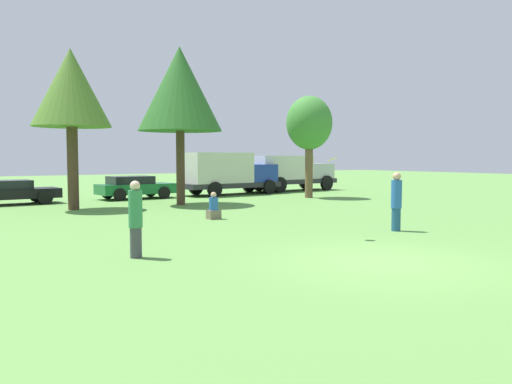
{
  "coord_description": "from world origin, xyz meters",
  "views": [
    {
      "loc": [
        -8.34,
        -7.57,
        2.22
      ],
      "look_at": [
        -0.21,
        4.57,
        1.24
      ],
      "focal_mm": 36.24,
      "sensor_mm": 36.0,
      "label": 1
    }
  ],
  "objects": [
    {
      "name": "ground_plane",
      "position": [
        0.0,
        0.0,
        0.0
      ],
      "size": [
        120.0,
        120.0,
        0.0
      ],
      "primitive_type": "plane",
      "color": "#5B8E42"
    },
    {
      "name": "bystander_sitting",
      "position": [
        0.72,
        8.72,
        0.4
      ],
      "size": [
        0.44,
        0.37,
        0.98
      ],
      "color": "#726651",
      "rests_on": "ground"
    },
    {
      "name": "person_catcher",
      "position": [
        3.82,
        2.97,
        0.92
      ],
      "size": [
        0.32,
        0.32,
        1.78
      ],
      "rotation": [
        0.0,
        0.0,
        3.1
      ],
      "color": "navy",
      "rests_on": "ground"
    },
    {
      "name": "tree_3",
      "position": [
        9.97,
        14.51,
        4.05
      ],
      "size": [
        2.53,
        2.53,
        5.6
      ],
      "color": "brown",
      "rests_on": "ground"
    },
    {
      "name": "person_thrower",
      "position": [
        -4.25,
        3.33,
        0.88
      ],
      "size": [
        0.3,
        0.3,
        1.71
      ],
      "rotation": [
        0.0,
        0.0,
        -0.04
      ],
      "color": "#3F3F47",
      "rests_on": "ground"
    },
    {
      "name": "delivery_truck_silver",
      "position": [
        12.66,
        19.85,
        1.31
      ],
      "size": [
        6.67,
        2.67,
        2.34
      ],
      "rotation": [
        0.0,
        0.0,
        0.05
      ],
      "color": "#2D2D33",
      "rests_on": "ground"
    },
    {
      "name": "tree_2",
      "position": [
        2.23,
        14.59,
        5.38
      ],
      "size": [
        3.92,
        3.92,
        7.38
      ],
      "color": "#473323",
      "rests_on": "ground"
    },
    {
      "name": "frisbee",
      "position": [
        1.21,
        2.95,
        2.17
      ],
      "size": [
        0.28,
        0.27,
        0.15
      ],
      "color": "yellow"
    },
    {
      "name": "delivery_truck_blue",
      "position": [
        7.41,
        19.06,
        1.34
      ],
      "size": [
        6.33,
        2.61,
        2.51
      ],
      "rotation": [
        0.0,
        0.0,
        0.05
      ],
      "color": "#2D2D33",
      "rests_on": "ground"
    },
    {
      "name": "parked_car_green",
      "position": [
        1.64,
        19.1,
        0.66
      ],
      "size": [
        4.1,
        2.03,
        1.23
      ],
      "rotation": [
        0.0,
        0.0,
        0.05
      ],
      "color": "#196633",
      "rests_on": "ground"
    },
    {
      "name": "parked_car_black",
      "position": [
        -4.51,
        19.05,
        0.63
      ],
      "size": [
        4.29,
        2.06,
        1.16
      ],
      "rotation": [
        0.0,
        0.0,
        0.05
      ],
      "color": "black",
      "rests_on": "ground"
    },
    {
      "name": "tree_1",
      "position": [
        -2.6,
        15.02,
        5.1
      ],
      "size": [
        3.29,
        3.29,
        6.81
      ],
      "color": "#473323",
      "rests_on": "ground"
    }
  ]
}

